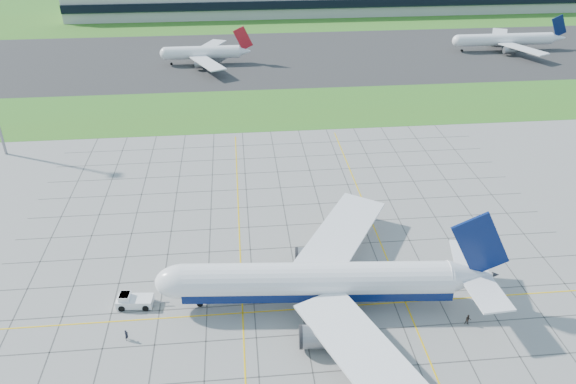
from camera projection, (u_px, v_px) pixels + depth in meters
The scene contains 11 objects.
ground at pixel (300, 301), 96.89m from camera, with size 1400.00×1400.00×0.00m, color #969691.
grass_median at pixel (266, 109), 174.47m from camera, with size 700.00×35.00×0.04m, color #3F7321.
asphalt_taxiway at pixel (257, 58), 221.88m from camera, with size 700.00×75.00×0.04m, color #383838.
grass_far at pixel (248, 1), 316.72m from camera, with size 700.00×145.00×0.04m, color #3F7321.
apron_markings at pixel (296, 262), 106.48m from camera, with size 120.00×130.00×0.03m.
airliner at pixel (320, 281), 93.63m from camera, with size 58.55×59.14×18.43m.
pushback_tug at pixel (133, 301), 95.40m from camera, with size 8.93×3.51×2.46m.
crew_near at pixel (127, 335), 88.47m from camera, with size 0.71×0.47×1.96m, color black.
crew_far at pixel (468, 320), 91.51m from camera, with size 0.94×0.73×1.93m, color black.
distant_jet_1 at pixel (204, 52), 212.51m from camera, with size 32.83×42.66×14.08m.
distant_jet_2 at pixel (506, 39), 228.68m from camera, with size 45.36×42.66×14.08m.
Camera 1 is at (-9.41, -73.93, 64.77)m, focal length 35.00 mm.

